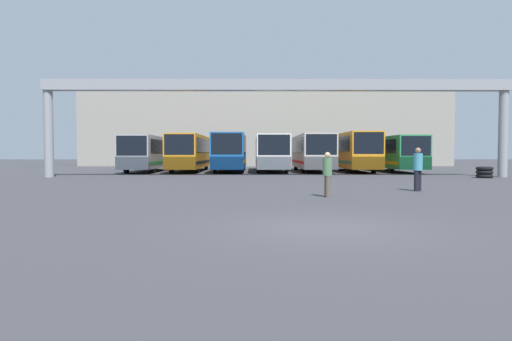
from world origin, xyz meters
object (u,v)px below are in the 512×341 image
Objects in this scene: tire_stack at (484,172)px; pedestrian_near_right at (327,173)px; bus_slot_2 at (231,150)px; bus_slot_5 at (352,150)px; bus_slot_1 at (190,151)px; bus_slot_3 at (271,151)px; bus_slot_6 at (391,152)px; bus_slot_0 at (149,151)px; pedestrian_far_center at (418,168)px; bus_slot_4 at (312,151)px.

pedestrian_near_right is at bearing -134.05° from tire_stack.
bus_slot_5 reaches higher than bus_slot_2.
tire_stack is at bearing -49.30° from pedestrian_near_right.
bus_slot_1 is 14.02m from bus_slot_5.
bus_slot_3 is 23.27m from pedestrian_near_right.
bus_slot_1 reaches higher than bus_slot_3.
tire_stack is (12.16, 12.57, -0.51)m from pedestrian_near_right.
bus_slot_2 is (3.51, -0.15, 0.04)m from bus_slot_1.
pedestrian_near_right is at bearing -112.01° from bus_slot_6.
bus_slot_6 is at bearing 104.92° from tire_stack.
pedestrian_far_center is at bearing -51.43° from bus_slot_0.
pedestrian_far_center is at bearing -64.04° from pedestrian_near_right.
bus_slot_6 is (10.52, -0.10, -0.06)m from bus_slot_3.
bus_slot_2 is 6.33× the size of pedestrian_far_center.
bus_slot_5 reaches higher than bus_slot_0.
bus_slot_3 reaches higher than tire_stack.
bus_slot_2 is 1.01× the size of bus_slot_5.
pedestrian_far_center is at bearing -128.39° from tire_stack.
bus_slot_1 is at bearing 177.55° from bus_slot_2.
bus_slot_0 is 0.95× the size of bus_slot_5.
bus_slot_3 is at bearing 3.76° from bus_slot_0.
bus_slot_5 is at bearing -19.60° from pedestrian_near_right.
bus_slot_3 is 1.11× the size of bus_slot_4.
bus_slot_3 is 21.37m from pedestrian_far_center.
bus_slot_3 is at bearing 141.36° from tire_stack.
bus_slot_4 is 7.03m from bus_slot_6.
bus_slot_1 reaches higher than pedestrian_near_right.
bus_slot_6 is 24.96m from pedestrian_near_right.
bus_slot_6 is at bearing -27.26° from pedestrian_near_right.
bus_slot_0 is at bearing -176.24° from bus_slot_3.
bus_slot_0 is 10.54m from bus_slot_3.
bus_slot_0 is at bearing -171.85° from bus_slot_1.
pedestrian_far_center is (12.41, -20.47, -0.81)m from bus_slot_1.
bus_slot_2 is 10.52m from bus_slot_5.
bus_slot_2 is 1.05× the size of bus_slot_4.
bus_slot_1 is 10.52m from bus_slot_4.
bus_slot_0 is 25.88m from tire_stack.
bus_slot_1 is at bearing 8.15° from bus_slot_0.
bus_slot_4 is 22.74m from pedestrian_near_right.
bus_slot_6 is 7.35× the size of pedestrian_near_right.
tire_stack is at bearing -22.68° from bus_slot_0.
bus_slot_5 is 20.35m from pedestrian_far_center.
bus_slot_6 is at bearing 1.61° from bus_slot_0.
bus_slot_4 is at bearing -10.03° from bus_slot_3.
bus_slot_3 is 3.56m from bus_slot_4.
bus_slot_2 reaches higher than bus_slot_1.
bus_slot_0 is 0.90× the size of bus_slot_6.
tire_stack is at bearing -45.61° from bus_slot_4.
bus_slot_2 reaches higher than pedestrian_near_right.
pedestrian_far_center is (1.90, -20.04, -0.81)m from bus_slot_4.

